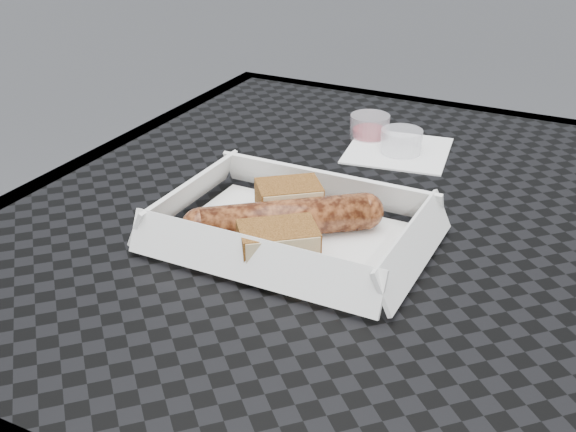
# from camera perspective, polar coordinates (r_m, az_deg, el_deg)

# --- Properties ---
(patio_table) EXTENTS (0.80, 0.80, 0.74)m
(patio_table) POSITION_cam_1_polar(r_m,az_deg,el_deg) (0.76, 8.27, -5.70)
(patio_table) COLOR black
(patio_table) RESTS_ON ground
(food_tray) EXTENTS (0.22, 0.15, 0.00)m
(food_tray) POSITION_cam_1_polar(r_m,az_deg,el_deg) (0.68, 0.38, -1.74)
(food_tray) COLOR white
(food_tray) RESTS_ON patio_table
(bratwurst) EXTENTS (0.16, 0.13, 0.04)m
(bratwurst) POSITION_cam_1_polar(r_m,az_deg,el_deg) (0.67, -0.28, -0.22)
(bratwurst) COLOR brown
(bratwurst) RESTS_ON food_tray
(bread_near) EXTENTS (0.07, 0.07, 0.04)m
(bread_near) POSITION_cam_1_polar(r_m,az_deg,el_deg) (0.70, 0.07, 1.14)
(bread_near) COLOR brown
(bread_near) RESTS_ON food_tray
(bread_far) EXTENTS (0.08, 0.08, 0.03)m
(bread_far) POSITION_cam_1_polar(r_m,az_deg,el_deg) (0.63, -0.79, -2.28)
(bread_far) COLOR brown
(bread_far) RESTS_ON food_tray
(veg_garnish) EXTENTS (0.03, 0.03, 0.00)m
(veg_garnish) POSITION_cam_1_polar(r_m,az_deg,el_deg) (0.61, 4.27, -5.14)
(veg_garnish) COLOR #EA540A
(veg_garnish) RESTS_ON food_tray
(napkin) EXTENTS (0.14, 0.14, 0.00)m
(napkin) POSITION_cam_1_polar(r_m,az_deg,el_deg) (0.89, 8.68, 5.14)
(napkin) COLOR white
(napkin) RESTS_ON patio_table
(condiment_cup_sauce) EXTENTS (0.05, 0.05, 0.03)m
(condiment_cup_sauce) POSITION_cam_1_polar(r_m,az_deg,el_deg) (0.93, 6.48, 7.04)
(condiment_cup_sauce) COLOR maroon
(condiment_cup_sauce) RESTS_ON patio_table
(condiment_cup_empty) EXTENTS (0.05, 0.05, 0.03)m
(condiment_cup_empty) POSITION_cam_1_polar(r_m,az_deg,el_deg) (0.88, 8.95, 5.81)
(condiment_cup_empty) COLOR silver
(condiment_cup_empty) RESTS_ON patio_table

